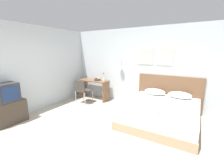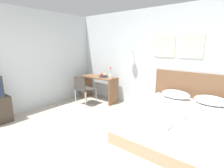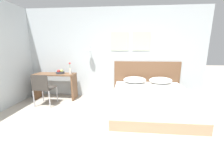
% 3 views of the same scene
% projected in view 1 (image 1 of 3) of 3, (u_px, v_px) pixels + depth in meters
% --- Properties ---
extents(ground_plane, '(24.00, 24.00, 0.00)m').
position_uv_depth(ground_plane, '(85.00, 140.00, 3.21)').
color(ground_plane, '#B2A899').
extents(wall_back, '(5.72, 0.31, 2.65)m').
position_uv_depth(wall_back, '(136.00, 67.00, 5.26)').
color(wall_back, silver).
rests_on(wall_back, ground_plane).
extents(wall_left, '(0.06, 5.74, 2.65)m').
position_uv_depth(wall_left, '(9.00, 72.00, 4.05)').
color(wall_left, silver).
rests_on(wall_left, ground_plane).
extents(bed, '(1.84, 2.02, 0.52)m').
position_uv_depth(bed, '(160.00, 113.00, 3.99)').
color(bed, tan).
rests_on(bed, ground_plane).
extents(headboard, '(1.96, 0.06, 1.12)m').
position_uv_depth(headboard, '(168.00, 93.00, 4.80)').
color(headboard, brown).
rests_on(headboard, ground_plane).
extents(pillow_left, '(0.65, 0.38, 0.19)m').
position_uv_depth(pillow_left, '(155.00, 92.00, 4.74)').
color(pillow_left, white).
rests_on(pillow_left, bed).
extents(pillow_right, '(0.65, 0.38, 0.19)m').
position_uv_depth(pillow_right, '(180.00, 95.00, 4.38)').
color(pillow_right, white).
rests_on(pillow_right, bed).
extents(folded_towel_near_foot, '(0.33, 0.32, 0.06)m').
position_uv_depth(folded_towel_near_foot, '(159.00, 106.00, 3.66)').
color(folded_towel_near_foot, white).
rests_on(folded_towel_near_foot, bed).
extents(folded_towel_mid_bed, '(0.30, 0.28, 0.06)m').
position_uv_depth(folded_towel_mid_bed, '(151.00, 112.00, 3.31)').
color(folded_towel_mid_bed, white).
rests_on(folded_towel_mid_bed, bed).
extents(desk, '(1.19, 0.48, 0.77)m').
position_uv_depth(desk, '(94.00, 86.00, 5.88)').
color(desk, brown).
rests_on(desk, ground_plane).
extents(desk_chair, '(0.47, 0.47, 0.86)m').
position_uv_depth(desk_chair, '(82.00, 90.00, 5.37)').
color(desk_chair, '#3D3833').
rests_on(desk_chair, ground_plane).
extents(fruit_bowl, '(0.25, 0.25, 0.12)m').
position_uv_depth(fruit_bowl, '(97.00, 79.00, 5.75)').
color(fruit_bowl, '#333842').
rests_on(fruit_bowl, desk).
extents(flower_vase, '(0.07, 0.07, 0.34)m').
position_uv_depth(flower_vase, '(104.00, 78.00, 5.52)').
color(flower_vase, silver).
rests_on(flower_vase, desk).
extents(tv_stand, '(0.42, 0.74, 0.60)m').
position_uv_depth(tv_stand, '(10.00, 112.00, 3.93)').
color(tv_stand, '#3D3328').
rests_on(tv_stand, ground_plane).
extents(television, '(0.41, 0.50, 0.48)m').
position_uv_depth(television, '(7.00, 92.00, 3.81)').
color(television, '#2D2D30').
rests_on(television, tv_stand).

